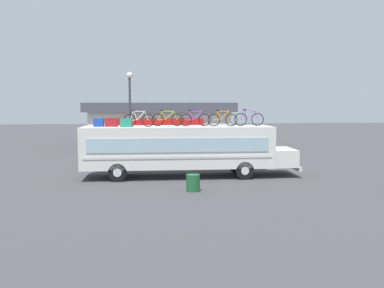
% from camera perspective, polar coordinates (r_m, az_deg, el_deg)
% --- Properties ---
extents(ground_plane, '(120.00, 120.00, 0.00)m').
position_cam_1_polar(ground_plane, '(23.13, -1.94, -4.44)').
color(ground_plane, '#423F44').
extents(bus, '(11.65, 2.60, 2.76)m').
position_cam_1_polar(bus, '(22.92, -1.25, -0.47)').
color(bus, silver).
rests_on(bus, ground).
extents(luggage_bag_1, '(0.54, 0.33, 0.44)m').
position_cam_1_polar(luggage_bag_1, '(23.08, -12.47, 2.85)').
color(luggage_bag_1, '#193899').
rests_on(luggage_bag_1, bus).
extents(luggage_bag_2, '(0.66, 0.36, 0.46)m').
position_cam_1_polar(luggage_bag_2, '(22.97, -10.83, 2.90)').
color(luggage_bag_2, maroon).
rests_on(luggage_bag_2, bus).
extents(luggage_bag_3, '(0.59, 0.55, 0.43)m').
position_cam_1_polar(luggage_bag_3, '(22.52, -8.88, 2.84)').
color(luggage_bag_3, '#1E7F66').
rests_on(luggage_bag_3, bus).
extents(rooftop_bicycle_1, '(1.66, 0.44, 0.90)m').
position_cam_1_polar(rooftop_bicycle_1, '(22.54, -7.19, 3.28)').
color(rooftop_bicycle_1, black).
rests_on(rooftop_bicycle_1, bus).
extents(rooftop_bicycle_2, '(1.73, 0.44, 0.89)m').
position_cam_1_polar(rooftop_bicycle_2, '(23.13, -3.35, 3.36)').
color(rooftop_bicycle_2, black).
rests_on(rooftop_bicycle_2, bus).
extents(rooftop_bicycle_3, '(1.70, 0.44, 0.89)m').
position_cam_1_polar(rooftop_bicycle_3, '(23.00, 0.41, 3.35)').
color(rooftop_bicycle_3, black).
rests_on(rooftop_bicycle_3, bus).
extents(rooftop_bicycle_4, '(1.63, 0.44, 0.89)m').
position_cam_1_polar(rooftop_bicycle_4, '(22.97, 4.13, 3.34)').
color(rooftop_bicycle_4, black).
rests_on(rooftop_bicycle_4, bus).
extents(rooftop_bicycle_5, '(1.65, 0.44, 0.93)m').
position_cam_1_polar(rooftop_bicycle_5, '(23.50, 7.70, 3.38)').
color(rooftop_bicycle_5, black).
rests_on(rooftop_bicycle_5, bus).
extents(roadside_building, '(12.95, 10.32, 4.04)m').
position_cam_1_polar(roadside_building, '(40.18, -4.42, 2.77)').
color(roadside_building, silver).
rests_on(roadside_building, ground).
extents(trash_bin, '(0.62, 0.62, 0.77)m').
position_cam_1_polar(trash_bin, '(19.32, 0.15, -5.26)').
color(trash_bin, '#1E592D').
rests_on(trash_bin, ground).
extents(street_lamp, '(0.37, 0.37, 5.94)m').
position_cam_1_polar(street_lamp, '(26.97, -8.37, 4.96)').
color(street_lamp, '#38383D').
rests_on(street_lamp, ground).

